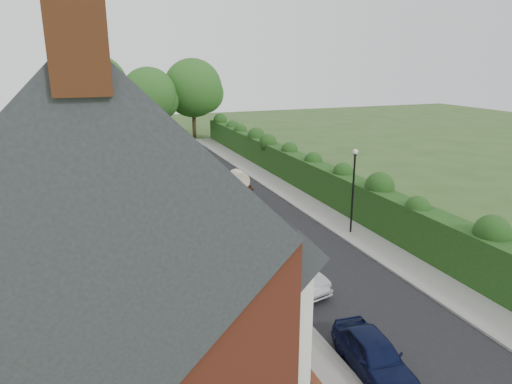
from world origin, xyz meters
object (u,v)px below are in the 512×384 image
lamppost (354,181)px  car_red (189,176)px  car_navy (373,354)px  car_silver_b (266,242)px  horse (247,198)px  car_silver_a (288,271)px  car_grey (161,146)px  car_beige (177,162)px  car_white (229,214)px  horse_cart (238,184)px  car_green (213,194)px

lamppost → car_red: 16.47m
car_navy → car_red: bearing=95.6°
car_silver_b → horse: size_ratio=2.74×
car_silver_a → car_grey: car_grey is taller
car_silver_a → car_silver_b: car_silver_a is taller
car_silver_a → car_beige: (-0.12, 24.82, -0.02)m
car_white → horse: size_ratio=2.90×
car_navy → car_white: bearing=96.0°
car_silver_b → car_red: size_ratio=1.28×
car_grey → horse_cart: horse_cart is taller
car_red → horse_cart: (2.26, -6.22, 0.67)m
lamppost → car_silver_a: bearing=-143.8°
horse → car_silver_b: bearing=99.9°
car_white → car_green: car_green is taller
car_white → car_red: 11.00m
car_navy → car_silver_b: size_ratio=0.77×
car_green → horse: 2.69m
horse → horse_cart: (0.00, 1.98, 0.54)m
car_silver_b → car_beige: size_ratio=0.98×
car_silver_a → car_navy: bearing=-102.1°
lamppost → car_white: size_ratio=0.97×
lamppost → car_red: lamppost is taller
car_green → horse: car_green is taller
car_beige → car_silver_b: bearing=-91.6°
car_green → car_beige: size_ratio=0.90×
lamppost → car_silver_b: size_ratio=1.03×
car_silver_b → car_white: size_ratio=0.94×
car_navy → car_beige: car_beige is taller
car_navy → car_white: 15.08m
car_silver_b → car_white: car_white is taller
car_white → horse: horse is taller
car_white → car_beige: size_ratio=1.03×
car_navy → car_green: size_ratio=0.84×
car_white → car_green: 4.67m
horse → car_red: bearing=-51.9°
car_green → lamppost: bearing=-46.0°
car_silver_b → horse_cart: horse_cart is taller
car_white → car_grey: (0.00, 25.06, 0.01)m
car_red → horse_cart: 6.65m
car_navy → car_red: 26.08m
car_red → car_beige: 5.28m
car_grey → horse_cart: 20.41m
car_green → car_beige: (-0.31, 11.62, -0.07)m
car_navy → car_beige: 31.36m
car_green → car_grey: car_green is taller
car_white → horse: (2.26, 2.80, 0.00)m
car_green → horse_cart: (1.95, 0.12, 0.53)m
car_silver_b → car_beige: 21.17m
horse → car_silver_a: bearing=102.0°
car_green → car_beige: 11.62m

